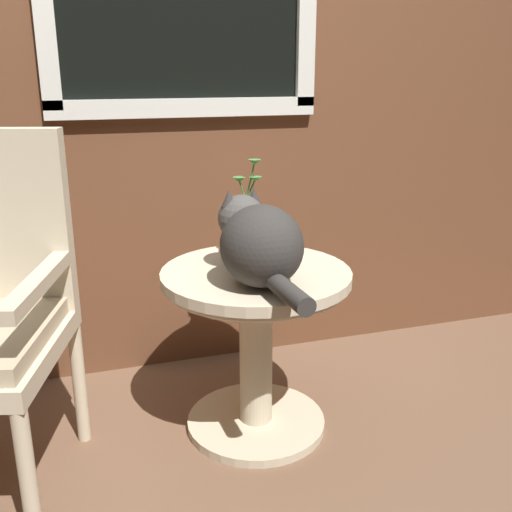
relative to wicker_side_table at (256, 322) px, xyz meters
The scene contains 5 objects.
ground_plane 0.45m from the wicker_side_table, 131.29° to the right, with size 6.00×6.00×0.00m, color brown.
back_wall 1.09m from the wicker_side_table, 102.43° to the left, with size 4.00×0.07×2.60m.
wicker_side_table is the anchor object (origin of this frame).
cat 0.34m from the wicker_side_table, 103.58° to the right, with size 0.27×0.58×0.27m.
pewter_vase_with_ivy 0.33m from the wicker_side_table, 84.31° to the left, with size 0.14×0.14×0.34m.
Camera 1 is at (-0.42, -1.60, 1.22)m, focal length 41.26 mm.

